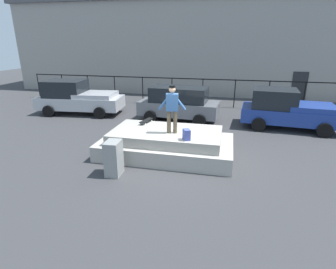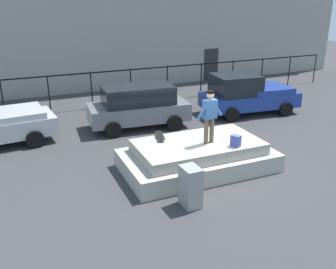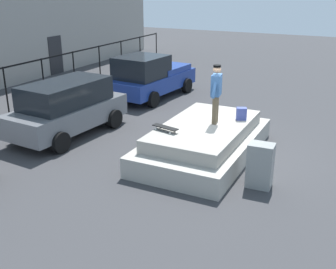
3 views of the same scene
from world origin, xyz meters
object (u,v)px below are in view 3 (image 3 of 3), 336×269
object	(u,v)px
car_blue_pickup_far	(150,76)
utility_box	(260,165)
backpack	(241,114)
skateboard	(165,127)
skateboarder	(216,90)
car_grey_hatchback_mid	(67,107)

from	to	relation	value
car_blue_pickup_far	utility_box	xyz separation A→B (m)	(-6.08, -6.35, -0.36)
backpack	utility_box	distance (m)	2.44
skateboard	skateboarder	bearing A→B (deg)	-37.47
skateboarder	car_blue_pickup_far	bearing A→B (deg)	45.22
car_blue_pickup_far	utility_box	bearing A→B (deg)	-133.74
backpack	utility_box	world-z (taller)	backpack
skateboard	car_blue_pickup_far	bearing A→B (deg)	32.22
skateboarder	backpack	bearing A→B (deg)	-43.82
skateboarder	backpack	world-z (taller)	skateboarder
skateboard	backpack	xyz separation A→B (m)	(1.85, -1.54, 0.08)
backpack	car_grey_hatchback_mid	size ratio (longest dim) A/B	0.09
skateboarder	backpack	size ratio (longest dim) A/B	4.61
utility_box	backpack	bearing A→B (deg)	25.87
skateboard	car_grey_hatchback_mid	xyz separation A→B (m)	(0.59, 3.82, -0.10)
skateboard	car_blue_pickup_far	distance (m)	6.90
car_grey_hatchback_mid	utility_box	size ratio (longest dim) A/B	3.81
skateboard	backpack	size ratio (longest dim) A/B	2.24
car_grey_hatchback_mid	car_blue_pickup_far	distance (m)	5.24
skateboard	backpack	distance (m)	2.41
backpack	skateboarder	bearing A→B (deg)	20.38
car_grey_hatchback_mid	car_blue_pickup_far	world-z (taller)	car_blue_pickup_far
skateboarder	car_grey_hatchback_mid	distance (m)	4.91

